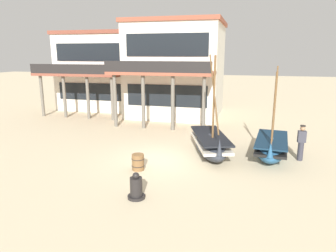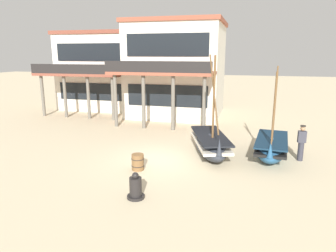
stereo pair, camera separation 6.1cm
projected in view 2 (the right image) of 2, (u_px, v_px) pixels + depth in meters
ground_plane at (163, 159)px, 14.47m from camera, size 120.00×120.00×0.00m
fishing_boat_near_left at (210, 144)px, 14.83m from camera, size 2.51×4.15×4.85m
fishing_boat_centre_large at (271, 147)px, 14.53m from camera, size 1.74×3.77×4.35m
fisherman_by_hull at (301, 143)px, 14.15m from camera, size 0.37×0.26×1.68m
capstan_winch at (136, 188)px, 10.52m from camera, size 0.61×0.61×0.95m
wooden_barrel at (138, 162)px, 13.11m from camera, size 0.56×0.56×0.70m
harbor_building_main at (177, 69)px, 24.58m from camera, size 7.29×9.35×7.36m
harbor_building_annex at (107, 70)px, 28.20m from camera, size 7.33×9.20×6.74m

